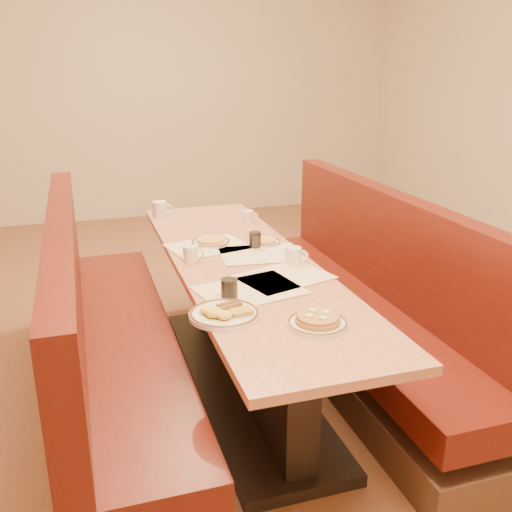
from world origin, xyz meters
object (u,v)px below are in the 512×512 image
object	(u,v)px
booth_right	(364,312)
pancake_plate	(318,321)
booth_left	(106,348)
eggs_plate	(224,313)
coffee_mug_c	(248,216)
soda_tumbler_near	(229,290)
coffee_mug_d	(160,209)
diner_table	(244,326)
coffee_mug_b	(191,253)
coffee_mug_a	(294,256)
soda_tumbler_mid	(255,240)

from	to	relation	value
booth_right	pancake_plate	xyz separation A→B (m)	(-0.67, -0.83, 0.41)
booth_left	eggs_plate	size ratio (longest dim) A/B	8.61
coffee_mug_c	soda_tumbler_near	bearing A→B (deg)	-101.40
coffee_mug_c	coffee_mug_d	world-z (taller)	coffee_mug_d
booth_right	soda_tumbler_near	distance (m)	1.14
diner_table	coffee_mug_d	xyz separation A→B (m)	(-0.28, 1.05, 0.43)
coffee_mug_b	pancake_plate	bearing A→B (deg)	-53.55
booth_right	coffee_mug_a	size ratio (longest dim) A/B	21.06
diner_table	coffee_mug_a	xyz separation A→B (m)	(0.23, -0.12, 0.42)
eggs_plate	coffee_mug_c	distance (m)	1.47
booth_right	eggs_plate	size ratio (longest dim) A/B	8.61
coffee_mug_d	eggs_plate	bearing A→B (deg)	-76.55
coffee_mug_a	booth_right	bearing A→B (deg)	32.13
eggs_plate	soda_tumbler_near	bearing A→B (deg)	67.44
coffee_mug_a	eggs_plate	bearing A→B (deg)	-116.29
coffee_mug_b	soda_tumbler_near	world-z (taller)	soda_tumbler_near
diner_table	coffee_mug_c	bearing A→B (deg)	71.29
diner_table	coffee_mug_b	size ratio (longest dim) A/B	22.79
soda_tumbler_mid	coffee_mug_a	bearing A→B (deg)	-71.74
soda_tumbler_mid	booth_left	bearing A→B (deg)	-166.82
eggs_plate	coffee_mug_c	world-z (taller)	coffee_mug_c
coffee_mug_a	coffee_mug_d	distance (m)	1.28
pancake_plate	eggs_plate	world-z (taller)	eggs_plate
booth_right	coffee_mug_c	xyz separation A→B (m)	(-0.49, 0.73, 0.43)
diner_table	pancake_plate	bearing A→B (deg)	-85.75
booth_left	coffee_mug_b	xyz separation A→B (m)	(0.47, 0.08, 0.43)
pancake_plate	soda_tumbler_near	distance (m)	0.44
coffee_mug_b	coffee_mug_c	xyz separation A→B (m)	(0.51, 0.65, -0.00)
diner_table	booth_right	xyz separation A→B (m)	(0.73, 0.00, -0.01)
eggs_plate	pancake_plate	bearing A→B (deg)	-29.46
soda_tumbler_near	coffee_mug_b	bearing A→B (deg)	95.42
diner_table	booth_right	bearing A→B (deg)	0.00
booth_right	coffee_mug_a	bearing A→B (deg)	-165.97
booth_left	booth_right	xyz separation A→B (m)	(1.46, 0.00, 0.00)
soda_tumbler_mid	soda_tumbler_near	bearing A→B (deg)	-115.95
diner_table	soda_tumbler_mid	size ratio (longest dim) A/B	26.75
coffee_mug_d	soda_tumbler_mid	bearing A→B (deg)	-51.38
coffee_mug_b	soda_tumbler_mid	world-z (taller)	soda_tumbler_mid
booth_right	pancake_plate	size ratio (longest dim) A/B	10.37
coffee_mug_c	soda_tumbler_near	xyz separation A→B (m)	(-0.45, -1.21, 0.01)
booth_left	coffee_mug_c	xyz separation A→B (m)	(0.98, 0.73, 0.43)
booth_left	coffee_mug_b	bearing A→B (deg)	10.03
eggs_plate	coffee_mug_a	distance (m)	0.72
pancake_plate	eggs_plate	xyz separation A→B (m)	(-0.33, 0.19, -0.00)
eggs_plate	booth_left	bearing A→B (deg)	125.68
coffee_mug_c	coffee_mug_d	xyz separation A→B (m)	(-0.52, 0.32, 0.01)
soda_tumbler_near	coffee_mug_c	bearing A→B (deg)	69.52
soda_tumbler_mid	coffee_mug_b	bearing A→B (deg)	-163.06
eggs_plate	soda_tumbler_mid	size ratio (longest dim) A/B	3.11
coffee_mug_d	coffee_mug_a	bearing A→B (deg)	-53.26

